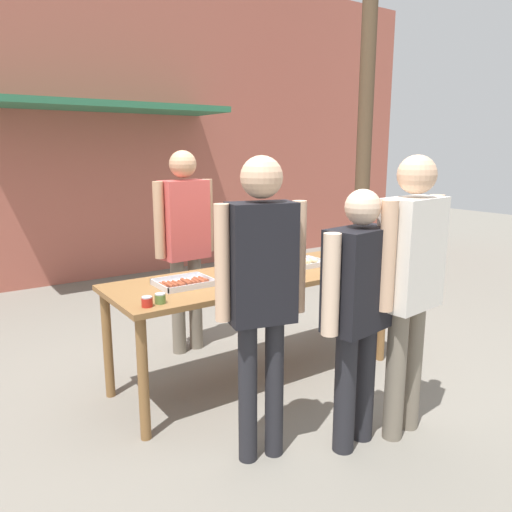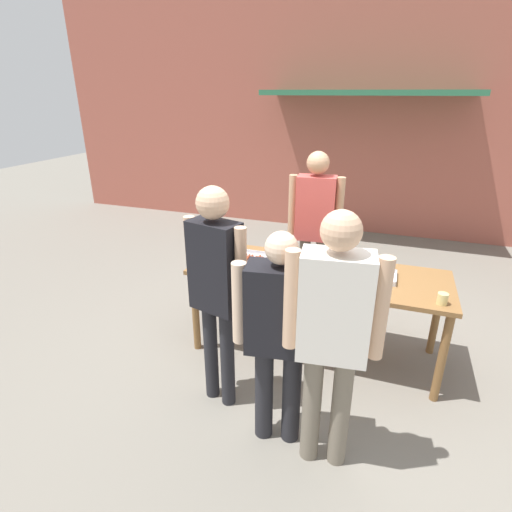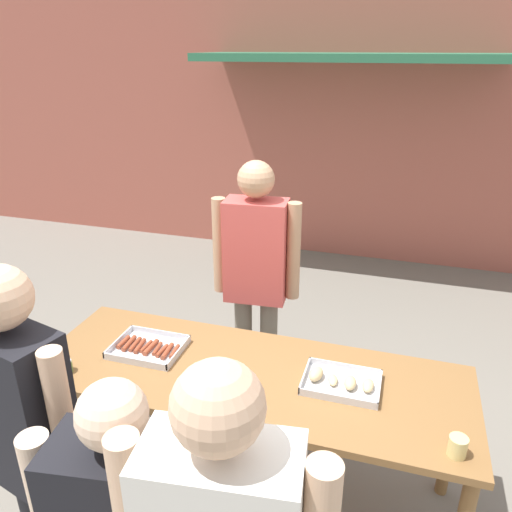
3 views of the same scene
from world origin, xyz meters
The scene contains 12 objects.
ground_plane centered at (0.00, 0.00, 0.00)m, with size 24.00×24.00×0.00m, color slate.
building_facade_back centered at (0.00, 3.98, 2.26)m, with size 12.00×1.11×4.50m.
serving_table centered at (0.00, 0.00, 0.78)m, with size 2.36×0.83×0.88m.
food_tray_sausages centered at (-0.62, 0.03, 0.89)m, with size 0.40×0.32×0.04m.
food_tray_buns centered at (0.49, 0.04, 0.90)m, with size 0.40×0.29×0.07m.
condiment_jar_mustard centered at (-1.04, -0.30, 0.91)m, with size 0.07×0.07×0.07m.
condiment_jar_ketchup centered at (-0.95, -0.28, 0.91)m, with size 0.07×0.07×0.07m.
beer_cup centered at (1.04, -0.30, 0.92)m, with size 0.08×0.08×0.09m.
person_server_behind_table centered at (-0.21, 0.83, 1.12)m, with size 0.60×0.26×1.85m.
person_customer_holding_hotdog centered at (-0.60, -0.93, 1.11)m, with size 0.54×0.29×1.83m.
person_customer_with_cup centered at (0.33, -1.24, 1.10)m, with size 0.62×0.29×1.83m.
person_customer_waiting_in_line centered at (-0.04, -1.15, 0.96)m, with size 0.64×0.31×1.63m.
Camera 2 is at (0.57, -3.37, 2.42)m, focal length 28.00 mm.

